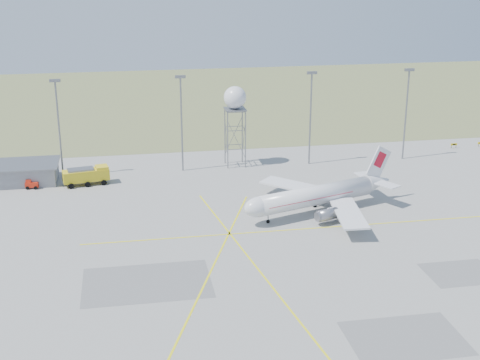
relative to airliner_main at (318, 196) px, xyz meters
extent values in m
plane|color=gray|center=(-11.30, -36.89, -3.27)|extent=(400.00, 400.00, 0.00)
cube|color=#5D6E3C|center=(-11.30, 103.11, -3.25)|extent=(400.00, 120.00, 0.03)
cube|color=gray|center=(-56.30, 27.11, -1.47)|extent=(18.00, 9.00, 3.60)
cube|color=slate|center=(-56.30, 27.11, 0.48)|extent=(19.00, 10.00, 0.30)
cylinder|color=slate|center=(-46.30, 29.11, 6.73)|extent=(0.36, 0.36, 20.00)
cube|color=slate|center=(-46.30, 29.11, 16.93)|extent=(2.20, 0.50, 0.60)
cylinder|color=slate|center=(-21.30, 29.11, 6.73)|extent=(0.36, 0.36, 20.00)
cube|color=slate|center=(-21.30, 29.11, 16.93)|extent=(2.20, 0.50, 0.60)
cylinder|color=slate|center=(6.70, 29.11, 6.73)|extent=(0.36, 0.36, 20.00)
cube|color=slate|center=(6.70, 29.11, 16.93)|extent=(2.20, 0.50, 0.60)
cylinder|color=slate|center=(28.70, 29.11, 6.73)|extent=(0.36, 0.36, 20.00)
cube|color=slate|center=(28.70, 29.11, 16.93)|extent=(2.20, 0.50, 0.60)
cylinder|color=black|center=(43.70, 35.11, -2.87)|extent=(0.10, 0.10, 0.80)
cylinder|color=black|center=(44.90, 35.11, -2.87)|extent=(0.10, 0.10, 0.80)
cube|color=yellow|center=(44.30, 35.11, -2.32)|extent=(1.60, 0.15, 0.50)
cube|color=black|center=(44.30, 35.03, -2.32)|extent=(0.80, 0.03, 0.30)
cylinder|color=black|center=(50.70, 35.11, -2.87)|extent=(0.10, 0.10, 0.80)
cylinder|color=silver|center=(-0.51, -0.17, 0.09)|extent=(22.89, 10.72, 3.53)
ellipsoid|color=silver|center=(-11.39, -3.86, 0.09)|extent=(6.49, 5.16, 3.53)
cube|color=black|center=(-12.39, -4.20, 0.62)|extent=(1.89, 2.27, 0.86)
cone|color=silver|center=(12.88, 4.37, 0.36)|extent=(6.15, 5.05, 3.53)
cube|color=silver|center=(12.88, 4.37, 4.07)|extent=(5.45, 2.07, 6.65)
cube|color=#B10B1F|center=(13.05, 4.42, 4.69)|extent=(2.98, 1.26, 3.41)
cube|color=silver|center=(11.55, 6.90, 0.80)|extent=(4.24, 5.51, 0.16)
cube|color=silver|center=(13.37, 1.55, 0.80)|extent=(4.24, 5.51, 0.16)
cube|color=silver|center=(-1.81, 7.78, -0.79)|extent=(12.96, 13.03, 0.32)
cube|color=silver|center=(3.30, -7.28, -0.79)|extent=(6.00, 14.56, 0.32)
cylinder|color=slate|center=(-2.99, 4.40, -1.59)|extent=(4.17, 3.12, 2.03)
cylinder|color=slate|center=(0.30, -5.31, -1.59)|extent=(4.17, 3.12, 2.03)
cube|color=#B10B1F|center=(-2.18, -0.74, 0.18)|extent=(17.88, 9.06, 0.11)
cylinder|color=black|center=(-9.71, -3.29, -2.87)|extent=(0.78, 0.78, 0.80)
cube|color=black|center=(1.16, 0.39, -2.87)|extent=(2.54, 5.30, 0.80)
cylinder|color=slate|center=(1.16, 0.39, -2.47)|extent=(0.27, 0.27, 1.59)
cylinder|color=slate|center=(-11.54, 28.91, 3.03)|extent=(0.23, 0.23, 12.59)
cylinder|color=slate|center=(-7.67, 28.91, 3.03)|extent=(0.23, 0.23, 12.59)
cylinder|color=slate|center=(-7.67, 32.78, 3.03)|extent=(0.23, 0.23, 12.59)
cylinder|color=slate|center=(-11.54, 32.78, 3.03)|extent=(0.23, 0.23, 12.59)
cube|color=slate|center=(-9.60, 30.84, 9.32)|extent=(4.47, 4.47, 0.24)
sphere|color=silver|center=(-9.60, 30.84, 11.84)|extent=(4.84, 4.84, 4.84)
cube|color=gold|center=(-41.30, 23.11, -1.25)|extent=(9.44, 4.54, 2.21)
cube|color=gold|center=(-38.13, 23.66, -0.35)|extent=(2.87, 3.19, 1.41)
cube|color=black|center=(-37.44, 23.78, -0.25)|extent=(0.55, 2.59, 1.01)
cube|color=slate|center=(-42.30, 22.93, 0.06)|extent=(5.37, 3.25, 0.40)
cube|color=red|center=(-51.78, 22.78, -2.41)|extent=(2.69, 1.90, 1.03)
cube|color=red|center=(-52.34, 22.85, -1.61)|extent=(1.19, 1.49, 0.57)
camera|label=1|loc=(-33.28, -107.51, 40.52)|focal=50.00mm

